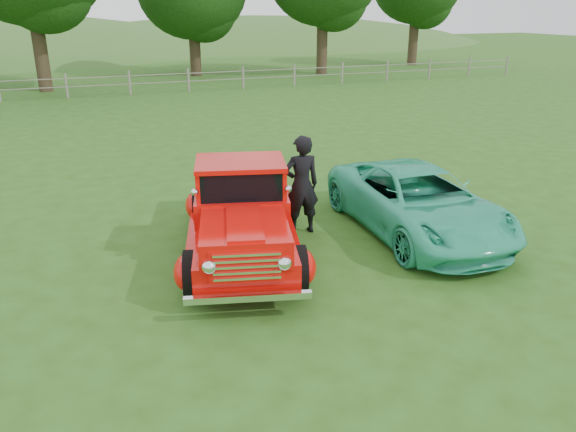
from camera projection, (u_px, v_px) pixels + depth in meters
name	position (u px, v px, depth m)	size (l,w,h in m)	color
ground	(293.00, 277.00, 9.40)	(140.00, 140.00, 0.00)	#294B14
distant_hills	(54.00, 91.00, 61.34)	(116.00, 60.00, 18.00)	#3E6A27
fence_line	(130.00, 83.00, 28.33)	(48.00, 0.12, 1.20)	slate
red_pickup	(242.00, 213.00, 10.00)	(3.15, 5.27, 1.78)	black
teal_sedan	(418.00, 202.00, 11.02)	(2.17, 4.70, 1.31)	#2FBD8F
man	(301.00, 185.00, 10.93)	(0.72, 0.47, 1.97)	black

